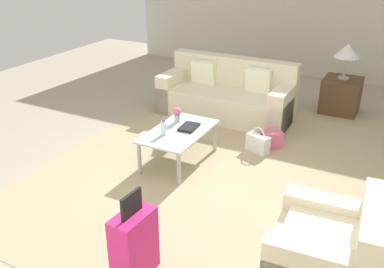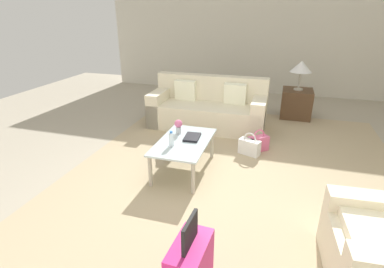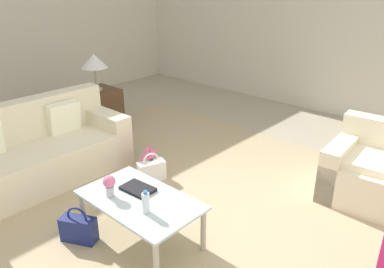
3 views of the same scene
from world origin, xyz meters
name	(u,v)px [view 1 (image 1 of 3)]	position (x,y,z in m)	size (l,w,h in m)	color
ground_plane	(200,185)	(0.00, 0.00, 0.00)	(12.00, 12.00, 0.00)	#A89E89
area_rug	(235,167)	(-0.60, 0.20, 0.00)	(5.20, 4.40, 0.01)	tan
couch	(228,97)	(-2.19, -0.60, 0.32)	(0.86, 2.12, 0.92)	beige
armchair	(332,255)	(0.90, 1.66, 0.29)	(0.97, 0.90, 0.82)	beige
coffee_table	(179,134)	(-0.40, -0.50, 0.39)	(1.10, 0.65, 0.45)	silver
water_bottle	(164,128)	(-0.20, -0.60, 0.54)	(0.06, 0.06, 0.20)	silver
coffee_table_book	(189,127)	(-0.52, -0.42, 0.46)	(0.30, 0.20, 0.03)	black
flower_vase	(177,113)	(-0.62, -0.65, 0.57)	(0.11, 0.11, 0.21)	#B2B7BC
side_table	(341,95)	(-3.20, 1.00, 0.29)	(0.59, 0.59, 0.57)	#513823
table_lamp	(348,51)	(-3.20, 1.00, 1.02)	(0.42, 0.42, 0.57)	#ADA899
suitcase_magenta	(134,244)	(1.60, 0.20, 0.36)	(0.41, 0.24, 0.85)	#D12375
handbag_white	(258,143)	(-1.16, 0.30, 0.13)	(0.24, 0.35, 0.36)	white
handbag_navy	(170,135)	(-0.82, -0.89, 0.13)	(0.35, 0.27, 0.36)	navy
handbag_pink	(270,140)	(-1.33, 0.42, 0.13)	(0.31, 0.34, 0.36)	pink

